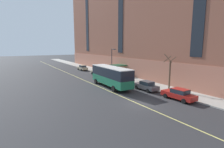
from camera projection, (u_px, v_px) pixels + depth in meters
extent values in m
plane|color=#303033|center=(141.00, 104.00, 22.01)|extent=(260.00, 260.00, 0.00)
cube|color=#ADA89E|center=(169.00, 89.00, 28.94)|extent=(4.21, 160.00, 0.15)
cube|color=#B67058|center=(194.00, 79.00, 27.10)|extent=(0.14, 110.00, 4.40)
cube|color=#234C2D|center=(118.00, 65.00, 42.40)|extent=(3.20, 3.40, 0.24)
cube|color=#1E232B|center=(121.00, 1.00, 42.06)|extent=(0.10, 2.00, 24.79)
cube|color=#1E232B|center=(87.00, 14.00, 59.49)|extent=(0.10, 2.00, 24.79)
cube|color=#1E704C|center=(111.00, 80.00, 30.81)|extent=(2.85, 10.64, 1.29)
cube|color=black|center=(111.00, 72.00, 30.59)|extent=(2.86, 10.64, 1.58)
cube|color=white|center=(111.00, 67.00, 30.45)|extent=(2.88, 10.64, 0.12)
cube|color=#19232D|center=(98.00, 69.00, 35.19)|extent=(2.30, 0.16, 1.19)
cube|color=orange|center=(98.00, 66.00, 35.08)|extent=(1.75, 0.12, 0.28)
cube|color=black|center=(98.00, 78.00, 35.49)|extent=(2.45, 0.20, 0.24)
cube|color=white|center=(94.00, 77.00, 35.03)|extent=(0.28, 0.07, 0.18)
cube|color=white|center=(102.00, 77.00, 35.88)|extent=(0.28, 0.07, 0.18)
cylinder|color=black|center=(96.00, 81.00, 33.52)|extent=(0.33, 1.01, 1.00)
cylinder|color=black|center=(107.00, 80.00, 34.72)|extent=(0.33, 1.01, 1.00)
cylinder|color=black|center=(114.00, 89.00, 27.60)|extent=(0.33, 1.01, 1.00)
cylinder|color=black|center=(127.00, 87.00, 28.81)|extent=(0.33, 1.01, 1.00)
cube|color=#4C4C51|center=(146.00, 86.00, 28.70)|extent=(1.75, 4.52, 0.64)
cube|color=#232D38|center=(147.00, 83.00, 28.42)|extent=(1.53, 2.04, 0.56)
cube|color=#4C4C51|center=(147.00, 81.00, 28.37)|extent=(1.49, 1.95, 0.04)
cylinder|color=black|center=(136.00, 87.00, 29.51)|extent=(0.22, 0.64, 0.64)
cylinder|color=black|center=(144.00, 86.00, 30.37)|extent=(0.22, 0.64, 0.64)
cylinder|color=black|center=(148.00, 91.00, 27.14)|extent=(0.22, 0.64, 0.64)
cylinder|color=black|center=(156.00, 89.00, 27.99)|extent=(0.22, 0.64, 0.64)
cube|color=#BCAD89|center=(82.00, 68.00, 52.43)|extent=(1.80, 4.24, 0.64)
cube|color=#232D38|center=(83.00, 66.00, 52.16)|extent=(1.54, 1.93, 0.56)
cube|color=#BCAD89|center=(83.00, 65.00, 52.11)|extent=(1.51, 1.84, 0.04)
cylinder|color=black|center=(78.00, 69.00, 53.13)|extent=(0.23, 0.64, 0.64)
cylinder|color=black|center=(83.00, 69.00, 54.01)|extent=(0.23, 0.64, 0.64)
cylinder|color=black|center=(82.00, 70.00, 50.95)|extent=(0.23, 0.64, 0.64)
cylinder|color=black|center=(87.00, 69.00, 51.84)|extent=(0.23, 0.64, 0.64)
cube|color=#B21E19|center=(178.00, 95.00, 23.59)|extent=(1.85, 4.73, 0.64)
cube|color=#232D38|center=(180.00, 91.00, 23.30)|extent=(1.58, 2.15, 0.56)
cube|color=#B21E19|center=(180.00, 89.00, 23.25)|extent=(1.54, 2.06, 0.04)
cylinder|color=black|center=(165.00, 96.00, 24.40)|extent=(0.24, 0.65, 0.64)
cylinder|color=black|center=(173.00, 94.00, 25.30)|extent=(0.24, 0.65, 0.64)
cylinder|color=black|center=(184.00, 101.00, 21.98)|extent=(0.24, 0.65, 0.64)
cylinder|color=black|center=(192.00, 99.00, 22.88)|extent=(0.24, 0.65, 0.64)
cube|color=#BCAD89|center=(98.00, 72.00, 43.98)|extent=(1.95, 4.80, 0.64)
cube|color=#232D38|center=(98.00, 70.00, 43.68)|extent=(1.64, 2.19, 0.56)
cube|color=#BCAD89|center=(98.00, 69.00, 43.64)|extent=(1.60, 2.09, 0.04)
cylinder|color=black|center=(92.00, 73.00, 44.77)|extent=(0.24, 0.65, 0.64)
cylinder|color=black|center=(98.00, 73.00, 45.71)|extent=(0.24, 0.65, 0.64)
cylinder|color=black|center=(98.00, 75.00, 42.34)|extent=(0.24, 0.65, 0.64)
cylinder|color=black|center=(104.00, 74.00, 43.28)|extent=(0.24, 0.65, 0.64)
cylinder|color=brown|center=(170.00, 75.00, 28.45)|extent=(0.26, 0.26, 4.68)
cylinder|color=brown|center=(173.00, 59.00, 28.33)|extent=(0.12, 1.21, 0.94)
cylinder|color=brown|center=(167.00, 59.00, 28.68)|extent=(1.50, 0.29, 1.01)
cylinder|color=brown|center=(168.00, 58.00, 27.57)|extent=(0.35, 1.46, 1.37)
cylinder|color=#2D2D30|center=(112.00, 62.00, 41.08)|extent=(0.16, 0.16, 6.47)
cylinder|color=#2D2D30|center=(113.00, 49.00, 40.12)|extent=(0.10, 1.10, 0.10)
cube|color=#3D3D3F|center=(114.00, 49.00, 39.66)|extent=(0.36, 0.60, 0.20)
cylinder|color=red|center=(123.00, 78.00, 37.25)|extent=(0.24, 0.24, 0.55)
sphere|color=silver|center=(123.00, 77.00, 37.20)|extent=(0.20, 0.20, 0.20)
cylinder|color=silver|center=(123.00, 78.00, 37.16)|extent=(0.10, 0.09, 0.09)
cylinder|color=silver|center=(124.00, 78.00, 37.32)|extent=(0.10, 0.09, 0.09)
cube|color=#E0D66B|center=(125.00, 98.00, 24.41)|extent=(0.16, 140.00, 0.01)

